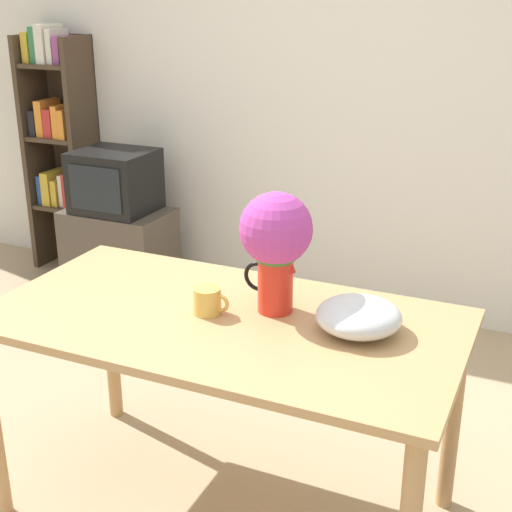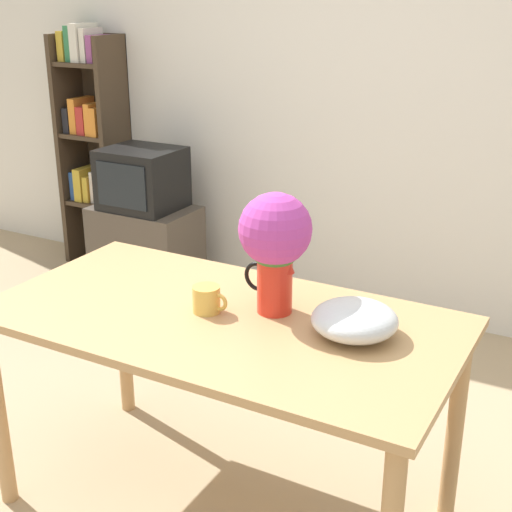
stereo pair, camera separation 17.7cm
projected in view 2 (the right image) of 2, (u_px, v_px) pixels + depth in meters
The scene contains 9 objects.
ground_plane at pixel (164, 506), 2.68m from camera, with size 12.00×12.00×0.00m, color tan.
wall_back at pixel (375, 90), 3.94m from camera, with size 8.00×0.05×2.60m.
table at pixel (222, 341), 2.44m from camera, with size 1.60×0.84×0.79m.
flower_vase at pixel (275, 240), 2.34m from camera, with size 0.24×0.24×0.42m.
coffee_mug at pixel (207, 299), 2.41m from camera, with size 0.13×0.09×0.09m.
white_bowl at pixel (355, 320), 2.24m from camera, with size 0.28×0.28×0.11m.
tv_stand at pixel (146, 250), 4.51m from camera, with size 0.64×0.41×0.56m.
tv_set at pixel (142, 179), 4.34m from camera, with size 0.45×0.41×0.37m.
bookshelf at pixel (94, 137), 4.82m from camera, with size 0.43×0.30×1.62m.
Camera 2 is at (1.35, -1.74, 1.82)m, focal length 50.00 mm.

